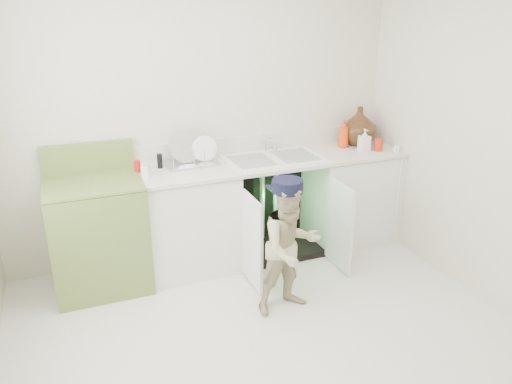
# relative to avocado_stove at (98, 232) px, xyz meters

# --- Properties ---
(ground) EXTENTS (3.50, 3.50, 0.00)m
(ground) POSITION_rel_avocado_stove_xyz_m (0.98, -1.18, -0.47)
(ground) COLOR beige
(ground) RESTS_ON ground
(room_shell) EXTENTS (6.00, 5.50, 1.26)m
(room_shell) POSITION_rel_avocado_stove_xyz_m (0.98, -1.18, 0.78)
(room_shell) COLOR beige
(room_shell) RESTS_ON ground
(counter_run) EXTENTS (2.44, 1.02, 1.26)m
(counter_run) POSITION_rel_avocado_stove_xyz_m (1.57, 0.03, 0.01)
(counter_run) COLOR white
(counter_run) RESTS_ON ground
(avocado_stove) EXTENTS (0.73, 0.65, 1.13)m
(avocado_stove) POSITION_rel_avocado_stove_xyz_m (0.00, 0.00, 0.00)
(avocado_stove) COLOR olive
(avocado_stove) RESTS_ON ground
(repair_worker) EXTENTS (0.59, 0.79, 1.04)m
(repair_worker) POSITION_rel_avocado_stove_xyz_m (1.28, -0.88, 0.05)
(repair_worker) COLOR beige
(repair_worker) RESTS_ON ground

